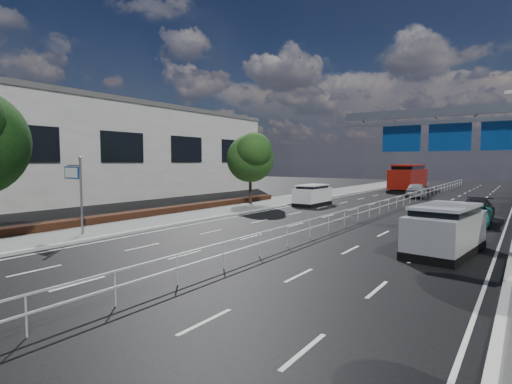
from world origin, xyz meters
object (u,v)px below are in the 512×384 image
Objects in this scene: white_minivan at (312,195)px; parked_car_dark at (476,210)px; red_bus at (409,177)px; silver_minivan at (445,230)px; near_car_dark at (404,182)px; near_car_silver at (417,190)px; parked_car_teal at (472,214)px; toilet_sign at (76,182)px; overhead_gantry at (466,130)px.

parked_car_dark is at bearing -7.89° from white_minivan.
parked_car_dark is (13.58, -2.05, -0.23)m from white_minivan.
red_bus is 39.76m from silver_minivan.
white_minivan reaches higher than near_car_dark.
silver_minivan is at bearing 98.74° from near_car_silver.
parked_car_teal is at bearing 105.89° from near_car_silver.
overhead_gantry is (17.69, 10.05, 2.66)m from toilet_sign.
red_bus is 2.47× the size of parked_car_dark.
silver_minivan is at bearing 106.03° from near_car_dark.
white_minivan reaches higher than parked_car_dark.
near_car_silver is at bearing 74.24° from toilet_sign.
overhead_gantry is 47.74m from near_car_dark.
silver_minivan is 1.15× the size of parked_car_teal.
toilet_sign is at bearing -138.07° from parked_car_teal.
red_bus is at bearing -77.58° from near_car_silver.
white_minivan is 0.92× the size of near_car_silver.
near_car_dark is 41.25m from parked_car_teal.
near_car_silver is (3.21, -9.67, -1.08)m from red_bus.
toilet_sign reaches higher than near_car_dark.
silver_minivan is 9.91m from parked_car_teal.
parked_car_dark is (0.00, 12.35, -0.34)m from silver_minivan.
parked_car_teal is (10.71, -28.38, -1.26)m from red_bus.
parked_car_dark is (17.45, 19.00, -2.22)m from toilet_sign.
red_bus is at bearing 83.83° from white_minivan.
overhead_gantry is at bearing 107.44° from near_car_dark.
overhead_gantry is 8.17m from parked_car_teal.
red_bus is 2.53× the size of near_car_silver.
red_bus is at bearing 81.47° from toilet_sign.
overhead_gantry reaches higher than parked_car_dark.
parked_car_dark is (10.71, -25.93, -1.19)m from red_bus.
white_minivan is at bearing -98.88° from red_bus.
near_car_silver is at bearing 115.92° from parked_car_dark.
toilet_sign is 0.87× the size of parked_car_dark.
toilet_sign is 0.88× the size of near_car_silver.
near_car_silver is 21.12m from near_car_dark.
near_car_silver is 29.57m from silver_minivan.
white_minivan is 0.83× the size of silver_minivan.
white_minivan is (-13.82, 11.00, -4.65)m from overhead_gantry.
overhead_gantry is at bearing 101.11° from near_car_silver.
red_bus is 2.61× the size of parked_car_teal.
toilet_sign is 18.77m from silver_minivan.
parked_car_dark is at bearing 96.95° from silver_minivan.
toilet_sign is at bearing -99.74° from white_minivan.
silver_minivan is (10.71, -38.28, -0.85)m from red_bus.
toilet_sign is 45.45m from red_bus.
red_bus reaches higher than white_minivan.
near_car_silver reaches higher than parked_car_teal.
parked_car_dark is (-0.24, 8.95, -4.88)m from overhead_gantry.
overhead_gantry is 10.19m from parked_car_dark.
red_bus is (6.74, 44.93, -1.03)m from toilet_sign.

